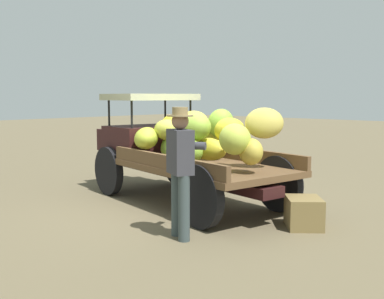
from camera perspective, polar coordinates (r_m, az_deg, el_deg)
ground_plane at (r=7.85m, az=-1.94°, el=-6.97°), size 60.00×60.00×0.00m
truck at (r=8.12m, az=-1.82°, el=0.52°), size 4.63×2.41×1.89m
farmer at (r=5.89m, az=-1.42°, el=-1.86°), size 0.57×0.53×1.71m
wooden_crate at (r=6.70m, az=13.74°, el=-7.64°), size 0.72×0.73×0.43m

